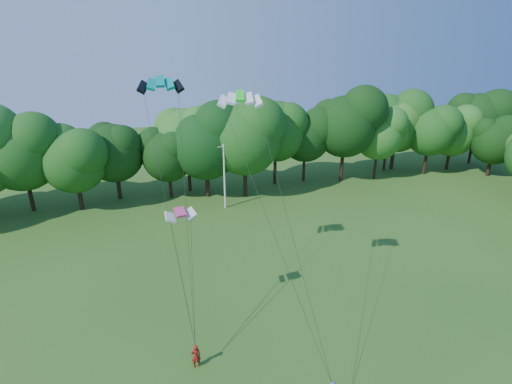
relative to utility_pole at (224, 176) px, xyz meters
name	(u,v)px	position (x,y,z in m)	size (l,w,h in m)	color
utility_pole	(224,176)	(0.00, 0.00, 0.00)	(1.50, 0.59, 7.80)	silver
kite_flyer_left	(196,356)	(-8.23, -23.09, -3.18)	(0.61, 0.40, 1.68)	maroon
kite_teal	(160,81)	(-8.06, -14.97, 12.53)	(2.96, 1.57, 0.68)	#04877D
kite_green	(240,96)	(-3.97, -19.41, 12.00)	(2.78, 1.83, 0.58)	#21E123
kite_pink	(180,212)	(-7.98, -19.15, 4.91)	(2.02, 1.10, 0.38)	#CE3973
tree_back_center	(205,132)	(-1.13, 4.27, 4.40)	(9.26, 9.26, 13.48)	#321C13
tree_back_east	(390,121)	(26.48, 5.45, 3.51)	(8.29, 8.29, 12.05)	#322314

